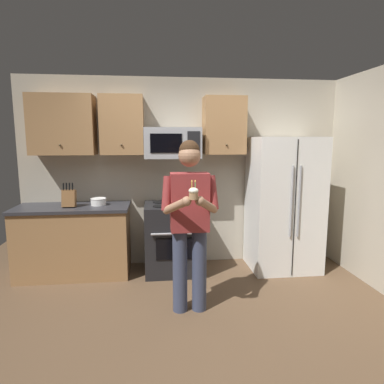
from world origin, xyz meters
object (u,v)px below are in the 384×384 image
(refrigerator, at_px, (284,204))
(knife_block, at_px, (69,198))
(bowl_large_white, at_px, (98,201))
(cupcake, at_px, (194,193))
(person, at_px, (190,217))
(oven_range, at_px, (174,238))
(microwave, at_px, (172,143))

(refrigerator, relative_size, knife_block, 5.63)
(bowl_large_white, xyz_separation_m, cupcake, (1.08, -1.47, 0.32))
(person, bearing_deg, oven_range, 95.31)
(cupcake, bearing_deg, bowl_large_white, 126.16)
(microwave, xyz_separation_m, refrigerator, (1.50, -0.16, -0.82))
(refrigerator, bearing_deg, bowl_large_white, 177.89)
(knife_block, bearing_deg, oven_range, 1.28)
(oven_range, bearing_deg, refrigerator, -1.50)
(oven_range, distance_m, person, 1.22)
(person, xyz_separation_m, cupcake, (0.00, -0.33, 0.30))
(oven_range, distance_m, cupcake, 1.65)
(knife_block, height_order, bowl_large_white, knife_block)
(oven_range, height_order, microwave, microwave)
(refrigerator, height_order, cupcake, refrigerator)
(cupcake, bearing_deg, refrigerator, 44.62)
(knife_block, distance_m, person, 1.78)
(cupcake, bearing_deg, microwave, 93.76)
(oven_range, xyz_separation_m, bowl_large_white, (-0.97, 0.05, 0.51))
(oven_range, height_order, knife_block, knife_block)
(microwave, relative_size, refrigerator, 0.41)
(oven_range, relative_size, microwave, 1.26)
(microwave, distance_m, cupcake, 1.60)
(person, bearing_deg, bowl_large_white, 133.27)
(refrigerator, height_order, knife_block, refrigerator)
(oven_range, bearing_deg, microwave, 89.98)
(knife_block, distance_m, cupcake, 2.01)
(microwave, xyz_separation_m, person, (0.10, -1.21, -0.72))
(bowl_large_white, height_order, person, person)
(microwave, height_order, person, microwave)
(refrigerator, distance_m, bowl_large_white, 2.48)
(bowl_large_white, distance_m, person, 1.57)
(knife_block, distance_m, bowl_large_white, 0.36)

